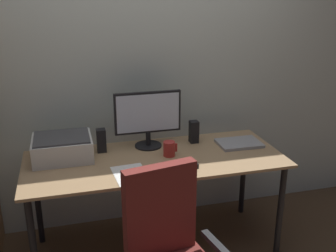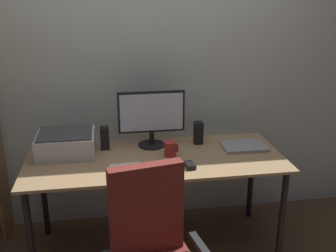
{
  "view_description": "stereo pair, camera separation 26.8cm",
  "coord_description": "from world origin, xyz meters",
  "px_view_note": "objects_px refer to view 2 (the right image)",
  "views": [
    {
      "loc": [
        -0.58,
        -2.49,
        1.87
      ],
      "look_at": [
        0.08,
        -0.04,
        0.98
      ],
      "focal_mm": 42.63,
      "sensor_mm": 36.0,
      "label": 1
    },
    {
      "loc": [
        -0.32,
        -2.54,
        1.87
      ],
      "look_at": [
        0.08,
        -0.04,
        0.98
      ],
      "focal_mm": 42.63,
      "sensor_mm": 36.0,
      "label": 2
    }
  ],
  "objects_px": {
    "keyboard": "(156,170)",
    "mouse": "(190,165)",
    "printer": "(66,143)",
    "speaker_left": "(105,138)",
    "desk": "(156,167)",
    "speaker_right": "(198,133)",
    "laptop": "(244,146)",
    "monitor": "(152,115)",
    "coffee_mug": "(170,149)"
  },
  "relations": [
    {
      "from": "speaker_left",
      "to": "printer",
      "type": "bearing_deg",
      "value": -169.59
    },
    {
      "from": "desk",
      "to": "speaker_left",
      "type": "bearing_deg",
      "value": 148.16
    },
    {
      "from": "speaker_right",
      "to": "printer",
      "type": "xyz_separation_m",
      "value": [
        -0.97,
        -0.05,
        -0.0
      ]
    },
    {
      "from": "coffee_mug",
      "to": "printer",
      "type": "bearing_deg",
      "value": 168.11
    },
    {
      "from": "coffee_mug",
      "to": "laptop",
      "type": "relative_size",
      "value": 0.33
    },
    {
      "from": "laptop",
      "to": "printer",
      "type": "relative_size",
      "value": 0.8
    },
    {
      "from": "desk",
      "to": "keyboard",
      "type": "distance_m",
      "value": 0.24
    },
    {
      "from": "monitor",
      "to": "speaker_left",
      "type": "relative_size",
      "value": 2.89
    },
    {
      "from": "speaker_left",
      "to": "coffee_mug",
      "type": "bearing_deg",
      "value": -24.14
    },
    {
      "from": "keyboard",
      "to": "laptop",
      "type": "height_order",
      "value": "laptop"
    },
    {
      "from": "coffee_mug",
      "to": "keyboard",
      "type": "bearing_deg",
      "value": -119.44
    },
    {
      "from": "mouse",
      "to": "printer",
      "type": "height_order",
      "value": "printer"
    },
    {
      "from": "monitor",
      "to": "coffee_mug",
      "type": "height_order",
      "value": "monitor"
    },
    {
      "from": "laptop",
      "to": "printer",
      "type": "height_order",
      "value": "printer"
    },
    {
      "from": "keyboard",
      "to": "coffee_mug",
      "type": "relative_size",
      "value": 2.74
    },
    {
      "from": "mouse",
      "to": "speaker_right",
      "type": "bearing_deg",
      "value": 62.3
    },
    {
      "from": "laptop",
      "to": "speaker_right",
      "type": "bearing_deg",
      "value": 157.65
    },
    {
      "from": "desk",
      "to": "speaker_right",
      "type": "relative_size",
      "value": 10.56
    },
    {
      "from": "mouse",
      "to": "speaker_right",
      "type": "height_order",
      "value": "speaker_right"
    },
    {
      "from": "speaker_right",
      "to": "printer",
      "type": "relative_size",
      "value": 0.43
    },
    {
      "from": "keyboard",
      "to": "printer",
      "type": "xyz_separation_m",
      "value": [
        -0.59,
        0.38,
        0.07
      ]
    },
    {
      "from": "desk",
      "to": "keyboard",
      "type": "bearing_deg",
      "value": -96.74
    },
    {
      "from": "printer",
      "to": "desk",
      "type": "bearing_deg",
      "value": -14.97
    },
    {
      "from": "mouse",
      "to": "laptop",
      "type": "bearing_deg",
      "value": 23.17
    },
    {
      "from": "printer",
      "to": "mouse",
      "type": "bearing_deg",
      "value": -23.96
    },
    {
      "from": "coffee_mug",
      "to": "speaker_left",
      "type": "relative_size",
      "value": 0.62
    },
    {
      "from": "keyboard",
      "to": "desk",
      "type": "bearing_deg",
      "value": 85.87
    },
    {
      "from": "mouse",
      "to": "laptop",
      "type": "distance_m",
      "value": 0.55
    },
    {
      "from": "monitor",
      "to": "coffee_mug",
      "type": "distance_m",
      "value": 0.3
    },
    {
      "from": "coffee_mug",
      "to": "laptop",
      "type": "distance_m",
      "value": 0.57
    },
    {
      "from": "desk",
      "to": "speaker_left",
      "type": "height_order",
      "value": "speaker_left"
    },
    {
      "from": "keyboard",
      "to": "laptop",
      "type": "distance_m",
      "value": 0.76
    },
    {
      "from": "desk",
      "to": "mouse",
      "type": "xyz_separation_m",
      "value": [
        0.2,
        -0.2,
        0.09
      ]
    },
    {
      "from": "monitor",
      "to": "laptop",
      "type": "relative_size",
      "value": 1.53
    },
    {
      "from": "speaker_left",
      "to": "printer",
      "type": "relative_size",
      "value": 0.43
    },
    {
      "from": "laptop",
      "to": "coffee_mug",
      "type": "bearing_deg",
      "value": -172.45
    },
    {
      "from": "desk",
      "to": "printer",
      "type": "height_order",
      "value": "printer"
    },
    {
      "from": "keyboard",
      "to": "speaker_right",
      "type": "height_order",
      "value": "speaker_right"
    },
    {
      "from": "keyboard",
      "to": "laptop",
      "type": "xyz_separation_m",
      "value": [
        0.7,
        0.3,
        0.0
      ]
    },
    {
      "from": "desk",
      "to": "speaker_right",
      "type": "xyz_separation_m",
      "value": [
        0.35,
        0.22,
        0.16
      ]
    },
    {
      "from": "keyboard",
      "to": "mouse",
      "type": "relative_size",
      "value": 3.02
    },
    {
      "from": "printer",
      "to": "speaker_left",
      "type": "bearing_deg",
      "value": 10.41
    },
    {
      "from": "laptop",
      "to": "speaker_left",
      "type": "bearing_deg",
      "value": 173.25
    },
    {
      "from": "mouse",
      "to": "coffee_mug",
      "type": "height_order",
      "value": "coffee_mug"
    },
    {
      "from": "coffee_mug",
      "to": "mouse",
      "type": "bearing_deg",
      "value": -65.31
    },
    {
      "from": "laptop",
      "to": "printer",
      "type": "xyz_separation_m",
      "value": [
        -1.29,
        0.09,
        0.07
      ]
    },
    {
      "from": "monitor",
      "to": "mouse",
      "type": "xyz_separation_m",
      "value": [
        0.2,
        -0.42,
        -0.22
      ]
    },
    {
      "from": "mouse",
      "to": "laptop",
      "type": "height_order",
      "value": "mouse"
    },
    {
      "from": "printer",
      "to": "speaker_right",
      "type": "bearing_deg",
      "value": 2.94
    },
    {
      "from": "keyboard",
      "to": "mouse",
      "type": "xyz_separation_m",
      "value": [
        0.23,
        0.02,
        0.01
      ]
    }
  ]
}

